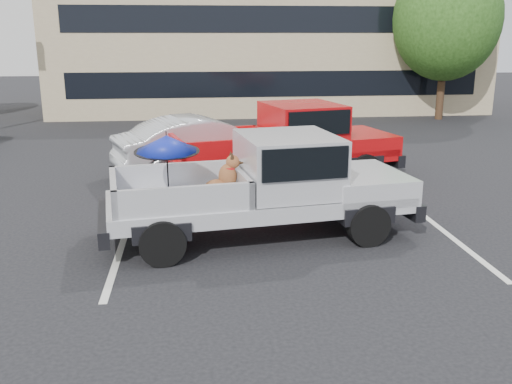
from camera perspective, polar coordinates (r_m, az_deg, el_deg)
ground at (r=8.84m, az=5.22°, el=-8.71°), size 90.00×90.00×0.00m
stripe_left at (r=10.62m, az=-13.14°, el=-4.81°), size 0.12×5.00×0.01m
stripe_right at (r=11.52m, az=18.04°, el=-3.56°), size 0.12×5.00×0.01m
motel_building at (r=29.11m, az=1.01°, el=14.75°), size 20.40×8.40×6.30m
tree_right at (r=26.17m, az=18.55°, el=16.09°), size 4.46×4.46×6.78m
tree_back at (r=32.81m, az=7.59°, el=16.83°), size 4.68×4.68×7.11m
silver_pickup at (r=10.36m, az=1.91°, el=1.17°), size 5.91×2.76×2.06m
red_pickup at (r=14.33m, az=3.98°, el=5.26°), size 6.24×3.34×1.95m
silver_sedan at (r=15.08m, az=-5.12°, el=4.61°), size 4.97×3.12×1.55m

